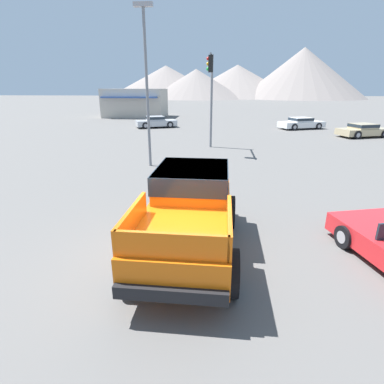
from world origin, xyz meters
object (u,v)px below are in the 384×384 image
(parked_car_tan, at_px, (363,130))
(parked_car_white, at_px, (301,123))
(orange_pickup_truck, at_px, (190,206))
(parked_car_silver, at_px, (156,122))
(street_lamp_post, at_px, (146,74))
(traffic_light_main, at_px, (211,85))

(parked_car_tan, relative_size, parked_car_white, 0.95)
(orange_pickup_truck, height_order, parked_car_silver, orange_pickup_truck)
(parked_car_white, height_order, parked_car_silver, parked_car_silver)
(parked_car_white, height_order, street_lamp_post, street_lamp_post)
(orange_pickup_truck, bearing_deg, parked_car_white, 71.16)
(traffic_light_main, distance_m, street_lamp_post, 5.47)
(street_lamp_post, bearing_deg, parked_car_tan, 36.01)
(orange_pickup_truck, xyz_separation_m, parked_car_white, (8.88, 24.77, -0.54))
(orange_pickup_truck, distance_m, traffic_light_main, 13.27)
(parked_car_white, bearing_deg, street_lamp_post, -57.36)
(parked_car_tan, bearing_deg, orange_pickup_truck, -51.44)
(parked_car_white, relative_size, parked_car_silver, 1.08)
(street_lamp_post, bearing_deg, traffic_light_main, 56.39)
(traffic_light_main, bearing_deg, parked_car_tan, 118.48)
(orange_pickup_truck, bearing_deg, parked_car_tan, 58.08)
(parked_car_white, xyz_separation_m, street_lamp_post, (-11.84, -16.38, 4.00))
(parked_car_silver, bearing_deg, street_lamp_post, -11.94)
(parked_car_white, bearing_deg, orange_pickup_truck, -41.25)
(orange_pickup_truck, relative_size, parked_car_tan, 1.14)
(parked_car_tan, bearing_deg, street_lamp_post, -72.61)
(parked_car_silver, height_order, traffic_light_main, traffic_light_main)
(orange_pickup_truck, xyz_separation_m, street_lamp_post, (-2.95, 8.39, 3.46))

